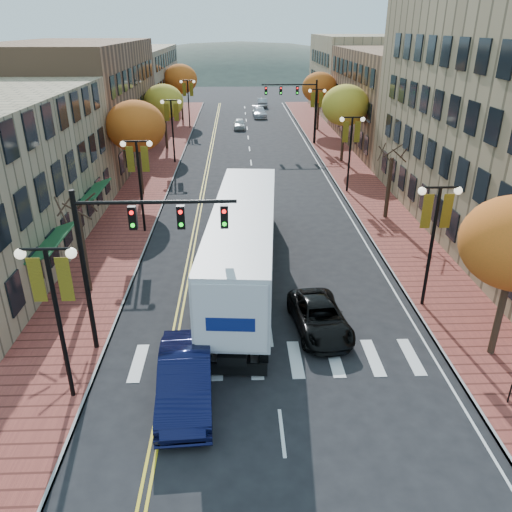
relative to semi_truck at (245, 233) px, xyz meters
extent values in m
plane|color=black|center=(1.00, -9.29, -2.61)|extent=(200.00, 200.00, 0.00)
cube|color=brown|center=(-8.00, 23.21, -2.53)|extent=(4.00, 85.00, 0.15)
cube|color=brown|center=(10.00, 23.21, -2.53)|extent=(4.00, 85.00, 0.15)
cube|color=brown|center=(-16.00, 26.71, 2.89)|extent=(12.00, 24.00, 11.00)
cube|color=#9E8966|center=(-16.00, 51.71, 2.14)|extent=(12.00, 26.00, 9.50)
cube|color=brown|center=(19.50, 32.71, 2.39)|extent=(15.00, 24.00, 10.00)
cube|color=#9E8966|center=(19.50, 54.71, 2.89)|extent=(15.00, 20.00, 11.00)
cylinder|color=#382619|center=(-8.00, -1.29, -0.36)|extent=(0.28, 0.28, 4.20)
cylinder|color=#382619|center=(-8.00, 14.71, -0.01)|extent=(0.28, 0.28, 4.90)
ellipsoid|color=orange|center=(-8.00, 14.71, 2.85)|extent=(4.48, 4.48, 3.81)
cylinder|color=#382619|center=(-8.00, 30.71, -0.18)|extent=(0.28, 0.28, 4.55)
ellipsoid|color=yellow|center=(-8.00, 30.71, 2.46)|extent=(4.16, 4.16, 3.54)
cylinder|color=#382619|center=(-8.00, 48.71, 0.06)|extent=(0.28, 0.28, 5.04)
ellipsoid|color=orange|center=(-8.00, 48.71, 3.01)|extent=(4.61, 4.61, 3.92)
cylinder|color=#382619|center=(10.00, -7.29, -0.18)|extent=(0.28, 0.28, 4.55)
cylinder|color=#382619|center=(10.00, 8.71, -0.36)|extent=(0.28, 0.28, 4.20)
cylinder|color=#382619|center=(10.00, 24.71, -0.01)|extent=(0.28, 0.28, 4.90)
ellipsoid|color=yellow|center=(10.00, 24.71, 2.85)|extent=(4.48, 4.48, 3.81)
cylinder|color=#382619|center=(10.00, 40.71, -0.08)|extent=(0.28, 0.28, 4.76)
ellipsoid|color=orange|center=(10.00, 40.71, 2.69)|extent=(4.35, 4.35, 3.70)
cylinder|color=black|center=(-6.50, -9.29, 0.39)|extent=(0.16, 0.16, 6.00)
cylinder|color=black|center=(-6.50, -9.29, 3.39)|extent=(1.60, 0.10, 0.10)
sphere|color=#FFF2CC|center=(-7.30, -9.29, 3.24)|extent=(0.36, 0.36, 0.36)
sphere|color=#FFF2CC|center=(-5.70, -9.29, 3.24)|extent=(0.36, 0.36, 0.36)
cube|color=gold|center=(-6.95, -9.29, 2.29)|extent=(0.45, 0.03, 1.60)
cube|color=gold|center=(-6.05, -9.29, 2.29)|extent=(0.45, 0.03, 1.60)
cylinder|color=black|center=(-6.50, 6.71, 0.39)|extent=(0.16, 0.16, 6.00)
cylinder|color=black|center=(-6.50, 6.71, 3.39)|extent=(1.60, 0.10, 0.10)
sphere|color=#FFF2CC|center=(-7.30, 6.71, 3.24)|extent=(0.36, 0.36, 0.36)
sphere|color=#FFF2CC|center=(-5.70, 6.71, 3.24)|extent=(0.36, 0.36, 0.36)
cube|color=gold|center=(-6.95, 6.71, 2.29)|extent=(0.45, 0.03, 1.60)
cube|color=gold|center=(-6.05, 6.71, 2.29)|extent=(0.45, 0.03, 1.60)
cylinder|color=black|center=(-6.50, 24.71, 0.39)|extent=(0.16, 0.16, 6.00)
cylinder|color=black|center=(-6.50, 24.71, 3.39)|extent=(1.60, 0.10, 0.10)
sphere|color=#FFF2CC|center=(-7.30, 24.71, 3.24)|extent=(0.36, 0.36, 0.36)
sphere|color=#FFF2CC|center=(-5.70, 24.71, 3.24)|extent=(0.36, 0.36, 0.36)
cube|color=gold|center=(-6.95, 24.71, 2.29)|extent=(0.45, 0.03, 1.60)
cube|color=gold|center=(-6.05, 24.71, 2.29)|extent=(0.45, 0.03, 1.60)
cylinder|color=black|center=(-6.50, 42.71, 0.39)|extent=(0.16, 0.16, 6.00)
cylinder|color=black|center=(-6.50, 42.71, 3.39)|extent=(1.60, 0.10, 0.10)
sphere|color=#FFF2CC|center=(-7.30, 42.71, 3.24)|extent=(0.36, 0.36, 0.36)
sphere|color=#FFF2CC|center=(-5.70, 42.71, 3.24)|extent=(0.36, 0.36, 0.36)
cube|color=gold|center=(-6.95, 42.71, 2.29)|extent=(0.45, 0.03, 1.60)
cube|color=gold|center=(-6.05, 42.71, 2.29)|extent=(0.45, 0.03, 1.60)
cylinder|color=black|center=(8.50, -3.29, 0.39)|extent=(0.16, 0.16, 6.00)
cylinder|color=black|center=(8.50, -3.29, 3.39)|extent=(1.60, 0.10, 0.10)
sphere|color=#FFF2CC|center=(7.70, -3.29, 3.24)|extent=(0.36, 0.36, 0.36)
sphere|color=#FFF2CC|center=(9.30, -3.29, 3.24)|extent=(0.36, 0.36, 0.36)
cube|color=gold|center=(8.05, -3.29, 2.29)|extent=(0.45, 0.03, 1.60)
cube|color=gold|center=(8.95, -3.29, 2.29)|extent=(0.45, 0.03, 1.60)
cylinder|color=black|center=(8.50, 14.71, 0.39)|extent=(0.16, 0.16, 6.00)
cylinder|color=black|center=(8.50, 14.71, 3.39)|extent=(1.60, 0.10, 0.10)
sphere|color=#FFF2CC|center=(7.70, 14.71, 3.24)|extent=(0.36, 0.36, 0.36)
sphere|color=#FFF2CC|center=(9.30, 14.71, 3.24)|extent=(0.36, 0.36, 0.36)
cube|color=gold|center=(8.05, 14.71, 2.29)|extent=(0.45, 0.03, 1.60)
cube|color=gold|center=(8.95, 14.71, 2.29)|extent=(0.45, 0.03, 1.60)
cylinder|color=black|center=(8.50, 32.71, 0.39)|extent=(0.16, 0.16, 6.00)
cylinder|color=black|center=(8.50, 32.71, 3.39)|extent=(1.60, 0.10, 0.10)
sphere|color=#FFF2CC|center=(7.70, 32.71, 3.24)|extent=(0.36, 0.36, 0.36)
sphere|color=#FFF2CC|center=(9.30, 32.71, 3.24)|extent=(0.36, 0.36, 0.36)
cube|color=gold|center=(8.05, 32.71, 2.29)|extent=(0.45, 0.03, 1.60)
cube|color=gold|center=(8.95, 32.71, 2.29)|extent=(0.45, 0.03, 1.60)
cylinder|color=black|center=(-6.40, -6.29, 0.89)|extent=(0.20, 0.20, 7.00)
cylinder|color=black|center=(-3.40, -6.29, 3.89)|extent=(6.00, 0.14, 0.14)
cube|color=black|center=(-4.30, -6.29, 3.29)|extent=(0.30, 0.25, 0.90)
sphere|color=#FF0C0C|center=(-4.30, -6.43, 3.54)|extent=(0.16, 0.16, 0.16)
cube|color=black|center=(-2.50, -6.29, 3.29)|extent=(0.30, 0.25, 0.90)
sphere|color=#FF0C0C|center=(-2.50, -6.43, 3.54)|extent=(0.16, 0.16, 0.16)
cube|color=black|center=(-0.88, -6.29, 3.29)|extent=(0.30, 0.25, 0.90)
sphere|color=#FF0C0C|center=(-0.88, -6.43, 3.54)|extent=(0.16, 0.16, 0.16)
cylinder|color=black|center=(8.40, 32.71, 0.89)|extent=(0.20, 0.20, 7.00)
cylinder|color=black|center=(5.40, 32.71, 3.89)|extent=(6.00, 0.14, 0.14)
cube|color=black|center=(6.30, 32.71, 3.29)|extent=(0.30, 0.25, 0.90)
sphere|color=#FF0C0C|center=(6.30, 32.57, 3.54)|extent=(0.16, 0.16, 0.16)
cube|color=black|center=(4.50, 32.71, 3.29)|extent=(0.30, 0.25, 0.90)
sphere|color=#FF0C0C|center=(4.50, 32.57, 3.54)|extent=(0.16, 0.16, 0.16)
cube|color=black|center=(2.88, 32.71, 3.29)|extent=(0.30, 0.25, 0.90)
sphere|color=#FF0C0C|center=(2.88, 32.57, 3.54)|extent=(0.16, 0.16, 0.16)
cube|color=black|center=(-0.11, -1.43, -1.66)|extent=(2.26, 14.55, 0.39)
cube|color=silver|center=(-0.11, -1.43, 0.29)|extent=(4.04, 14.70, 3.13)
cube|color=#212327|center=(0.59, 7.48, -0.77)|extent=(3.05, 3.56, 2.79)
cylinder|color=black|center=(-1.74, -7.12, -2.05)|extent=(0.48, 1.14, 1.12)
cylinder|color=black|center=(0.60, -7.30, -2.05)|extent=(0.48, 1.14, 1.12)
cylinder|color=black|center=(-1.64, -5.78, -2.05)|extent=(0.48, 1.14, 1.12)
cylinder|color=black|center=(0.70, -5.97, -2.05)|extent=(0.48, 1.14, 1.12)
cylinder|color=black|center=(-0.68, 6.23, -2.05)|extent=(0.48, 1.14, 1.12)
cylinder|color=black|center=(1.66, 6.05, -2.05)|extent=(0.48, 1.14, 1.12)
cylinder|color=black|center=(-0.49, 8.68, -2.05)|extent=(0.48, 1.14, 1.12)
cylinder|color=black|center=(1.85, 8.50, -2.05)|extent=(0.48, 1.14, 1.12)
imported|color=black|center=(-2.35, -9.45, -1.73)|extent=(2.17, 5.46, 1.77)
imported|color=black|center=(3.20, -5.18, -1.95)|extent=(2.67, 4.94, 1.32)
imported|color=silver|center=(-0.01, 42.34, -1.96)|extent=(1.53, 3.81, 1.30)
imported|color=#B9B8C0|center=(3.01, 51.08, -1.91)|extent=(2.08, 4.86, 1.40)
imported|color=#9F9EA5|center=(3.86, 61.16, -1.90)|extent=(1.63, 4.34, 1.42)
camera|label=1|loc=(-0.35, -23.93, 9.86)|focal=35.00mm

